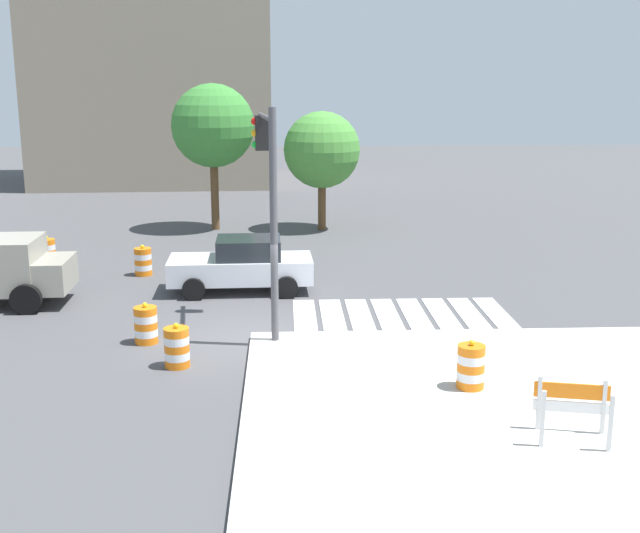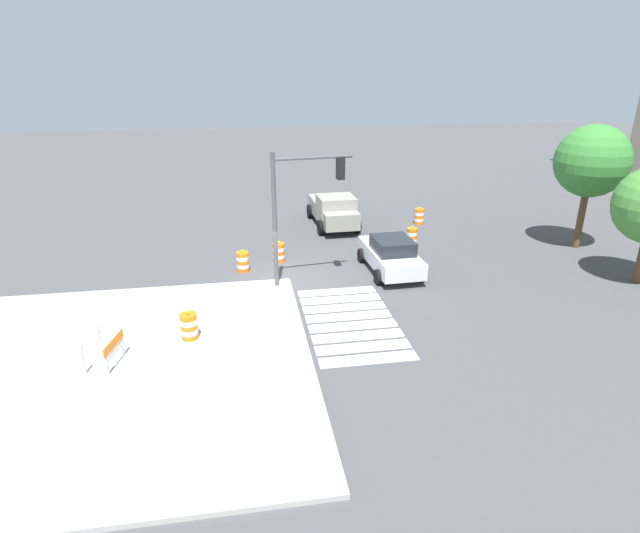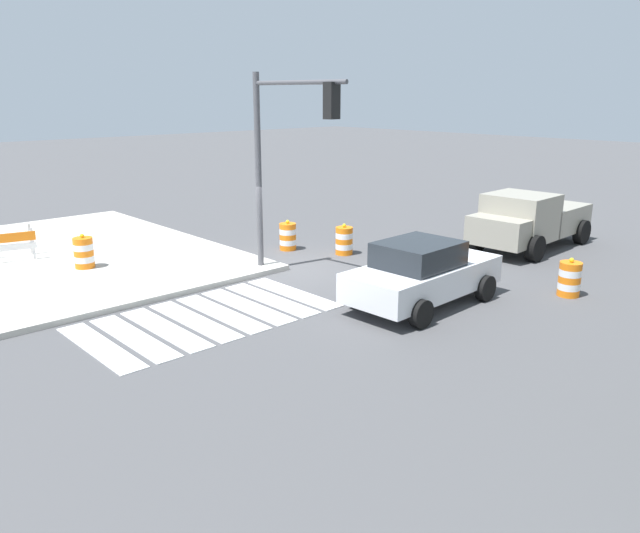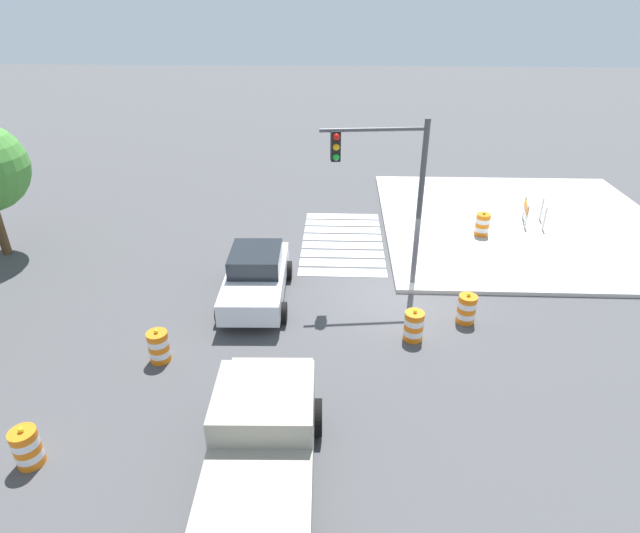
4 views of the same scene
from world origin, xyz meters
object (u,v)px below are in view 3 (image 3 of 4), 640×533
traffic_barrel_crosswalk_end (570,279)px  sports_car (422,273)px  traffic_barrel_median_near (288,236)px  traffic_light_pole (287,138)px  pickup_truck (528,220)px  traffic_barrel_on_sidewalk (84,253)px  construction_barricade (12,242)px  traffic_barrel_near_corner (344,241)px

traffic_barrel_crosswalk_end → sports_car: bearing=-32.8°
traffic_barrel_median_near → traffic_light_pole: size_ratio=0.19×
pickup_truck → traffic_barrel_on_sidewalk: bearing=-30.7°
traffic_barrel_on_sidewalk → pickup_truck: bearing=149.3°
traffic_barrel_median_near → pickup_truck: bearing=138.5°
traffic_barrel_median_near → sports_car: bearing=80.1°
traffic_barrel_crosswalk_end → construction_barricade: bearing=-53.3°
sports_car → traffic_barrel_on_sidewalk: bearing=-59.4°
construction_barricade → traffic_light_pole: traffic_light_pole is taller
traffic_light_pole → sports_car: bearing=102.2°
traffic_barrel_on_sidewalk → traffic_light_pole: traffic_light_pole is taller
traffic_barrel_crosswalk_end → construction_barricade: (9.62, -12.89, 0.27)m
traffic_barrel_crosswalk_end → pickup_truck: bearing=-138.5°
traffic_barrel_median_near → traffic_barrel_on_sidewalk: size_ratio=1.00×
sports_car → traffic_barrel_crosswalk_end: (-3.36, 2.17, -0.36)m
traffic_barrel_near_corner → traffic_barrel_median_near: size_ratio=1.00×
construction_barricade → traffic_light_pole: size_ratio=0.25×
construction_barricade → traffic_barrel_near_corner: bearing=144.9°
traffic_barrel_near_corner → traffic_barrel_crosswalk_end: same height
traffic_light_pole → traffic_barrel_crosswalk_end: bearing=124.2°
pickup_truck → traffic_barrel_on_sidewalk: (12.19, -7.25, -0.37)m
construction_barricade → traffic_barrel_on_sidewalk: bearing=119.1°
traffic_barrel_median_near → traffic_light_pole: traffic_light_pole is taller
sports_car → traffic_barrel_crosswalk_end: sports_car is taller
traffic_barrel_on_sidewalk → traffic_light_pole: bearing=133.2°
sports_car → construction_barricade: size_ratio=3.17×
traffic_barrel_near_corner → pickup_truck: bearing=144.4°
traffic_barrel_crosswalk_end → traffic_barrel_on_sidewalk: 13.53m
traffic_barrel_near_corner → sports_car: bearing=66.5°
traffic_barrel_median_near → traffic_barrel_near_corner: bearing=119.5°
traffic_light_pole → traffic_barrel_near_corner: bearing=-165.6°
traffic_barrel_crosswalk_end → traffic_barrel_median_near: size_ratio=1.00×
pickup_truck → construction_barricade: 16.47m
pickup_truck → traffic_light_pole: 9.05m
traffic_barrel_near_corner → traffic_barrel_crosswalk_end: (-1.25, 7.01, 0.00)m
construction_barricade → traffic_light_pole: (-5.38, 6.65, 3.19)m
traffic_barrel_on_sidewalk → construction_barricade: (1.26, -2.26, 0.12)m
traffic_barrel_crosswalk_end → traffic_barrel_median_near: (2.22, -8.72, 0.00)m
traffic_barrel_median_near → construction_barricade: construction_barricade is taller
sports_car → traffic_light_pole: bearing=-77.8°
traffic_barrel_median_near → construction_barricade: (7.41, -4.17, 0.27)m
sports_car → construction_barricade: bearing=-59.7°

